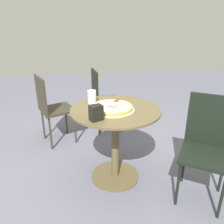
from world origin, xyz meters
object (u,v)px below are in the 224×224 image
patio_chair_near (207,142)px  patio_chair_corner (102,96)px  patio_table (115,131)px  pizza_on_tray (112,108)px  drinking_cup (92,97)px  napkin_dispenser (96,113)px  pizza_server (115,102)px  patio_chair_far (51,105)px

patio_chair_near → patio_chair_corner: size_ratio=1.04×
patio_table → pizza_on_tray: bearing=17.6°
drinking_cup → napkin_dispenser: bearing=90.0°
pizza_server → patio_chair_far: (0.66, -0.81, -0.29)m
pizza_on_tray → drinking_cup: size_ratio=3.28×
patio_chair_corner → drinking_cup: bearing=77.5°
drinking_cup → patio_chair_corner: bearing=-102.5°
napkin_dispenser → patio_chair_near: 0.98m
pizza_on_tray → napkin_dispenser: 0.27m
napkin_dispenser → patio_chair_far: (0.47, -1.05, -0.29)m
patio_chair_corner → pizza_on_tray: bearing=87.9°
napkin_dispenser → patio_chair_far: bearing=88.9°
patio_chair_corner → patio_chair_near: bearing=116.3°
drinking_cup → patio_chair_far: bearing=-53.3°
patio_chair_far → patio_chair_corner: patio_chair_far is taller
pizza_on_tray → pizza_server: size_ratio=1.95×
patio_chair_near → patio_chair_far: patio_chair_near is taller
napkin_dispenser → patio_chair_corner: patio_chair_corner is taller
patio_table → pizza_server: bearing=-79.0°
patio_chair_near → patio_chair_corner: 1.63m
napkin_dispenser → patio_chair_corner: (-0.20, -1.34, -0.29)m
patio_chair_near → patio_chair_corner: bearing=-63.7°
patio_table → patio_chair_corner: size_ratio=0.93×
pizza_on_tray → pizza_server: bearing=-134.0°
patio_chair_near → patio_chair_far: 1.83m
pizza_on_tray → patio_chair_far: patio_chair_far is taller
patio_chair_far → pizza_server: bearing=129.4°
drinking_cup → patio_chair_corner: size_ratio=0.14×
patio_chair_far → patio_table: bearing=128.9°
patio_table → napkin_dispenser: (0.20, 0.22, 0.29)m
pizza_on_tray → pizza_server: (-0.03, -0.03, 0.04)m
patio_table → pizza_server: (0.00, -0.02, 0.29)m
patio_chair_near → patio_chair_corner: (0.72, -1.46, -0.01)m
patio_chair_near → patio_chair_far: (1.40, -1.18, -0.01)m
drinking_cup → pizza_server: bearing=137.3°
pizza_server → napkin_dispenser: (0.19, 0.24, 0.00)m
pizza_server → patio_chair_near: size_ratio=0.22×
patio_table → patio_chair_far: 1.06m
pizza_server → drinking_cup: drinking_cup is taller
napkin_dispenser → patio_table: bearing=23.4°
drinking_cup → patio_chair_near: size_ratio=0.13×
drinking_cup → patio_table: bearing=134.8°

